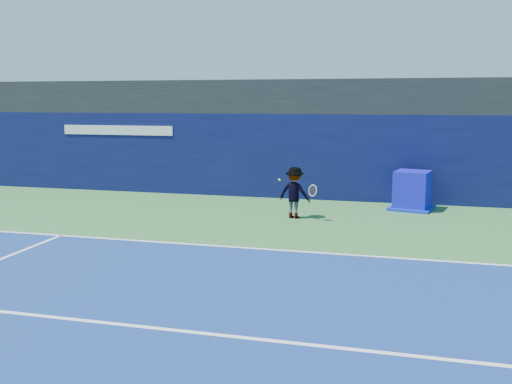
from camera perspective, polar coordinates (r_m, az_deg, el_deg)
ground at (r=10.91m, az=-5.32°, el=-9.55°), size 80.00×80.00×0.00m
baseline at (r=13.64m, az=-1.03°, el=-5.61°), size 24.00×0.10×0.01m
service_line at (r=9.17m, az=-9.67°, el=-13.32°), size 24.00×0.10×0.01m
stadium_band at (r=21.49m, az=5.10°, el=9.47°), size 36.00×3.00×1.20m
back_wall_assembly at (r=20.61m, az=4.55°, el=3.64°), size 36.00×1.03×3.00m
equipment_cart at (r=18.98m, az=15.35°, el=0.01°), size 1.56×1.56×1.25m
tennis_player at (r=16.98m, az=3.88°, el=-0.06°), size 1.28×0.78×1.53m
tennis_ball at (r=15.94m, az=2.35°, el=1.23°), size 0.07×0.07×0.07m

